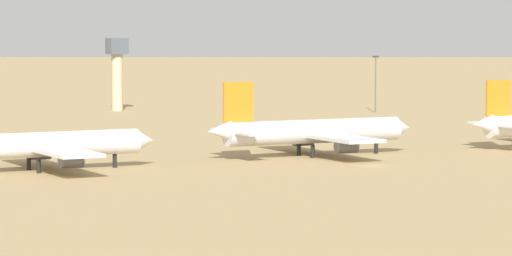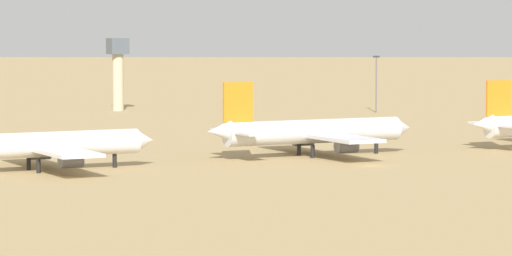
# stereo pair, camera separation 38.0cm
# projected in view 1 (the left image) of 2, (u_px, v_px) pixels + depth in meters

# --- Properties ---
(ground) EXTENTS (4000.00, 4000.00, 0.00)m
(ground) POSITION_uv_depth(u_px,v_px,m) (372.00, 166.00, 254.31)
(ground) COLOR tan
(parked_jet_navy_1) EXTENTS (41.37, 34.73, 13.68)m
(parked_jet_navy_1) POSITION_uv_depth(u_px,v_px,m) (40.00, 145.00, 244.59)
(parked_jet_navy_1) COLOR white
(parked_jet_navy_1) RESTS_ON ground
(parked_jet_orange_2) EXTENTS (43.25, 36.24, 14.31)m
(parked_jet_orange_2) POSITION_uv_depth(u_px,v_px,m) (312.00, 132.00, 271.18)
(parked_jet_orange_2) COLOR silver
(parked_jet_orange_2) RESTS_ON ground
(control_tower) EXTENTS (5.20, 5.20, 20.54)m
(control_tower) POSITION_uv_depth(u_px,v_px,m) (117.00, 67.00, 407.67)
(control_tower) COLOR #C6B793
(control_tower) RESTS_ON ground
(light_pole_mid) EXTENTS (1.80, 0.50, 15.77)m
(light_pole_mid) POSITION_uv_depth(u_px,v_px,m) (376.00, 80.00, 400.30)
(light_pole_mid) COLOR #59595E
(light_pole_mid) RESTS_ON ground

